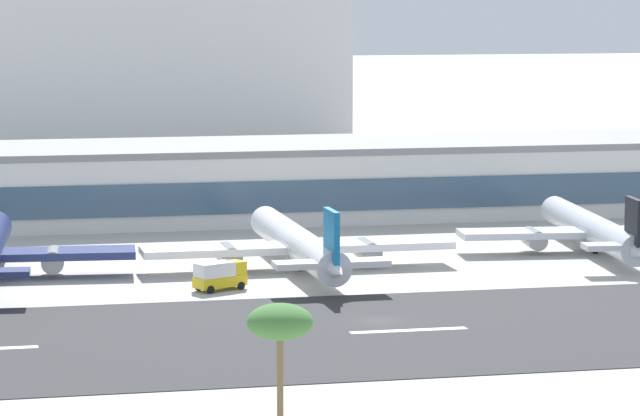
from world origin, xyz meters
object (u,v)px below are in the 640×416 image
(terminal_building, at_px, (237,180))
(airliner_black_tail_gate_2, at_px, (595,231))
(palm_tree_0, at_px, (280,324))
(distant_hotel_block, at_px, (111,72))
(airliner_blue_tail_gate_1, at_px, (300,246))
(service_box_truck_0, at_px, (220,275))

(terminal_building, height_order, airliner_black_tail_gate_2, terminal_building)
(airliner_black_tail_gate_2, xyz_separation_m, palm_tree_0, (-57.52, -83.47, 6.58))
(airliner_black_tail_gate_2, bearing_deg, palm_tree_0, 151.00)
(terminal_building, bearing_deg, distant_hotel_block, 93.70)
(airliner_black_tail_gate_2, distance_m, palm_tree_0, 101.58)
(airliner_blue_tail_gate_1, xyz_separation_m, airliner_black_tail_gate_2, (40.11, 5.21, -0.13))
(distant_hotel_block, relative_size, airliner_black_tail_gate_2, 2.28)
(distant_hotel_block, relative_size, airliner_blue_tail_gate_1, 2.17)
(terminal_building, xyz_separation_m, service_box_truck_0, (-12.01, -60.53, -3.80))
(service_box_truck_0, bearing_deg, airliner_black_tail_gate_2, -8.10)
(airliner_blue_tail_gate_1, relative_size, service_box_truck_0, 7.14)
(airliner_black_tail_gate_2, height_order, palm_tree_0, palm_tree_0)
(terminal_building, xyz_separation_m, distant_hotel_block, (-7.83, 120.95, 10.75))
(airliner_blue_tail_gate_1, bearing_deg, distant_hotel_block, 1.88)
(airliner_black_tail_gate_2, xyz_separation_m, service_box_truck_0, (-51.65, -16.43, -1.14))
(airliner_blue_tail_gate_1, xyz_separation_m, service_box_truck_0, (-11.54, -11.22, -1.27))
(service_box_truck_0, xyz_separation_m, palm_tree_0, (-5.88, -67.04, 7.72))
(distant_hotel_block, relative_size, palm_tree_0, 9.07)
(distant_hotel_block, distance_m, airliner_blue_tail_gate_1, 170.94)
(terminal_building, distance_m, service_box_truck_0, 61.83)
(distant_hotel_block, height_order, airliner_black_tail_gate_2, distant_hotel_block)
(terminal_building, relative_size, distant_hotel_block, 1.77)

